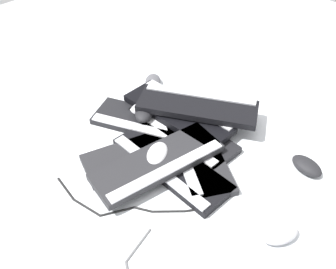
% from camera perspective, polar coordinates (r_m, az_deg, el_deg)
% --- Properties ---
extents(ground_plane, '(3.20, 3.20, 0.00)m').
position_cam_1_polar(ground_plane, '(1.31, 1.12, -2.58)').
color(ground_plane, silver).
extents(keyboard_0, '(0.46, 0.32, 0.03)m').
position_cam_1_polar(keyboard_0, '(1.41, -2.65, 1.73)').
color(keyboard_0, black).
rests_on(keyboard_0, ground).
extents(keyboard_1, '(0.28, 0.46, 0.03)m').
position_cam_1_polar(keyboard_1, '(1.30, -3.13, -2.63)').
color(keyboard_1, '#232326').
rests_on(keyboard_1, ground).
extents(keyboard_2, '(0.44, 0.16, 0.03)m').
position_cam_1_polar(keyboard_2, '(1.25, 0.37, -4.61)').
color(keyboard_2, black).
rests_on(keyboard_2, ground).
extents(keyboard_3, '(0.45, 0.36, 0.03)m').
position_cam_1_polar(keyboard_3, '(1.31, 4.08, -2.21)').
color(keyboard_3, '#232326').
rests_on(keyboard_3, ground).
extents(keyboard_4, '(0.44, 0.16, 0.03)m').
position_cam_1_polar(keyboard_4, '(1.38, 2.04, 0.70)').
color(keyboard_4, black).
rests_on(keyboard_4, ground).
extents(keyboard_5, '(0.44, 0.16, 0.03)m').
position_cam_1_polar(keyboard_5, '(1.41, 1.58, 3.34)').
color(keyboard_5, black).
rests_on(keyboard_5, keyboard_4).
extents(keyboard_6, '(0.46, 0.35, 0.03)m').
position_cam_1_polar(keyboard_6, '(1.40, 4.54, 4.44)').
color(keyboard_6, black).
rests_on(keyboard_6, keyboard_5).
extents(keyboard_7, '(0.23, 0.46, 0.03)m').
position_cam_1_polar(keyboard_7, '(1.22, -1.48, -4.27)').
color(keyboard_7, '#232326').
rests_on(keyboard_7, keyboard_2).
extents(mouse_0, '(0.11, 0.13, 0.04)m').
position_cam_1_polar(mouse_0, '(1.12, 16.65, -14.25)').
color(mouse_0, '#B7B7BC').
rests_on(mouse_0, ground).
extents(mouse_1, '(0.12, 0.13, 0.04)m').
position_cam_1_polar(mouse_1, '(1.40, -3.69, 3.37)').
color(mouse_1, black).
rests_on(mouse_1, keyboard_0).
extents(mouse_2, '(0.10, 0.13, 0.04)m').
position_cam_1_polar(mouse_2, '(1.42, -3.55, 4.11)').
color(mouse_2, '#B7B7BC').
rests_on(mouse_2, keyboard_0).
extents(mouse_3, '(0.12, 0.12, 0.04)m').
position_cam_1_polar(mouse_3, '(1.62, -2.31, 8.05)').
color(mouse_3, '#4C4C51').
rests_on(mouse_3, ground).
extents(mouse_4, '(0.11, 0.13, 0.04)m').
position_cam_1_polar(mouse_4, '(1.23, -1.50, -3.08)').
color(mouse_4, silver).
rests_on(mouse_4, keyboard_1).
extents(mouse_5, '(0.12, 0.08, 0.04)m').
position_cam_1_polar(mouse_5, '(1.32, 20.38, -4.49)').
color(mouse_5, black).
rests_on(mouse_5, ground).
extents(cable_0, '(0.44, 0.29, 0.01)m').
position_cam_1_polar(cable_0, '(1.16, -6.36, -10.61)').
color(cable_0, black).
rests_on(cable_0, ground).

